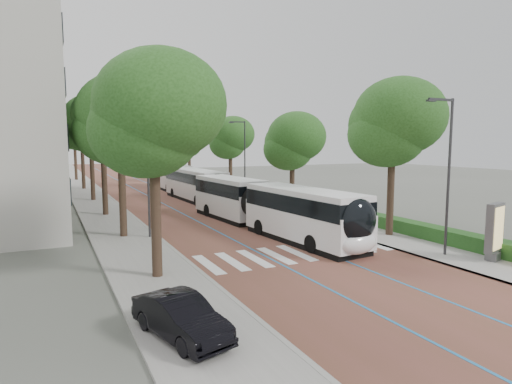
# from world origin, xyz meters

# --- Properties ---
(ground) EXTENTS (160.00, 160.00, 0.00)m
(ground) POSITION_xyz_m (0.00, 0.00, 0.00)
(ground) COLOR #51544C
(ground) RESTS_ON ground
(road) EXTENTS (11.00, 140.00, 0.02)m
(road) POSITION_xyz_m (0.00, 40.00, 0.01)
(road) COLOR brown
(road) RESTS_ON ground
(sidewalk_left) EXTENTS (4.00, 140.00, 0.12)m
(sidewalk_left) POSITION_xyz_m (-7.50, 40.00, 0.06)
(sidewalk_left) COLOR gray
(sidewalk_left) RESTS_ON ground
(sidewalk_right) EXTENTS (4.00, 140.00, 0.12)m
(sidewalk_right) POSITION_xyz_m (7.50, 40.00, 0.06)
(sidewalk_right) COLOR gray
(sidewalk_right) RESTS_ON ground
(kerb_left) EXTENTS (0.20, 140.00, 0.14)m
(kerb_left) POSITION_xyz_m (-5.60, 40.00, 0.06)
(kerb_left) COLOR gray
(kerb_left) RESTS_ON ground
(kerb_right) EXTENTS (0.20, 140.00, 0.14)m
(kerb_right) POSITION_xyz_m (5.60, 40.00, 0.06)
(kerb_right) COLOR gray
(kerb_right) RESTS_ON ground
(zebra_crossing) EXTENTS (10.55, 3.60, 0.01)m
(zebra_crossing) POSITION_xyz_m (0.20, 1.00, 0.03)
(zebra_crossing) COLOR silver
(zebra_crossing) RESTS_ON ground
(lane_line_left) EXTENTS (0.12, 126.00, 0.01)m
(lane_line_left) POSITION_xyz_m (-1.60, 40.00, 0.02)
(lane_line_left) COLOR #216EA8
(lane_line_left) RESTS_ON road
(lane_line_right) EXTENTS (0.12, 126.00, 0.01)m
(lane_line_right) POSITION_xyz_m (1.60, 40.00, 0.02)
(lane_line_right) COLOR #216EA8
(lane_line_right) RESTS_ON road
(hedge) EXTENTS (1.20, 14.00, 0.80)m
(hedge) POSITION_xyz_m (9.10, 0.00, 0.52)
(hedge) COLOR #184417
(hedge) RESTS_ON sidewalk_right
(streetlight_near) EXTENTS (1.82, 0.20, 8.00)m
(streetlight_near) POSITION_xyz_m (6.62, -3.00, 4.82)
(streetlight_near) COLOR #303033
(streetlight_near) RESTS_ON sidewalk_right
(streetlight_far) EXTENTS (1.82, 0.20, 8.00)m
(streetlight_far) POSITION_xyz_m (6.62, 22.00, 4.82)
(streetlight_far) COLOR #303033
(streetlight_far) RESTS_ON sidewalk_right
(lamp_post_left) EXTENTS (0.14, 0.14, 8.00)m
(lamp_post_left) POSITION_xyz_m (-6.10, 8.00, 4.12)
(lamp_post_left) COLOR #303033
(lamp_post_left) RESTS_ON sidewalk_left
(trees_left) EXTENTS (5.99, 60.40, 10.18)m
(trees_left) POSITION_xyz_m (-7.50, 24.15, 7.28)
(trees_left) COLOR black
(trees_left) RESTS_ON ground
(trees_right) EXTENTS (5.67, 47.49, 9.34)m
(trees_right) POSITION_xyz_m (7.70, 20.86, 6.32)
(trees_right) COLOR black
(trees_right) RESTS_ON ground
(lead_bus) EXTENTS (4.03, 18.54, 3.20)m
(lead_bus) POSITION_xyz_m (1.60, 6.87, 1.63)
(lead_bus) COLOR black
(lead_bus) RESTS_ON ground
(bus_queued_0) EXTENTS (2.99, 12.48, 3.20)m
(bus_queued_0) POSITION_xyz_m (1.95, 23.21, 1.62)
(bus_queued_0) COLOR white
(bus_queued_0) RESTS_ON ground
(bus_queued_1) EXTENTS (2.74, 12.44, 3.20)m
(bus_queued_1) POSITION_xyz_m (2.36, 35.32, 1.62)
(bus_queued_1) COLOR white
(bus_queued_1) RESTS_ON ground
(ad_panel) EXTENTS (1.42, 0.72, 2.86)m
(ad_panel) POSITION_xyz_m (7.97, -4.85, 1.62)
(ad_panel) COLOR #59595B
(ad_panel) RESTS_ON sidewalk_right
(parked_car) EXTENTS (2.32, 4.06, 1.26)m
(parked_car) POSITION_xyz_m (-8.26, -6.26, 0.75)
(parked_car) COLOR black
(parked_car) RESTS_ON sidewalk_left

